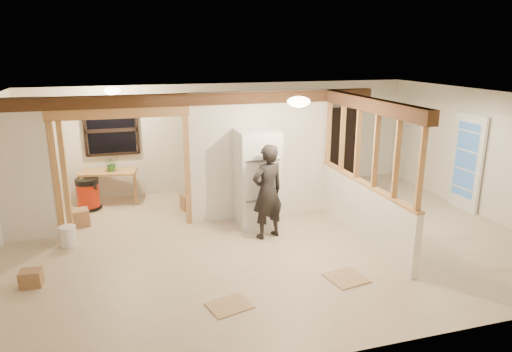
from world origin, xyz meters
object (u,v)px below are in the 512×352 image
object	(u,v)px
refrigerator	(257,178)
bookshelf	(335,146)
work_table	(110,187)
shop_vac	(88,194)
woman	(268,192)

from	to	relation	value
refrigerator	bookshelf	xyz separation A→B (m)	(2.71, 2.25, 0.01)
work_table	refrigerator	bearing A→B (deg)	-26.01
refrigerator	shop_vac	bearing A→B (deg)	150.53
refrigerator	woman	xyz separation A→B (m)	(-0.01, -0.67, -0.06)
refrigerator	work_table	bearing A→B (deg)	142.98
bookshelf	woman	bearing A→B (deg)	-132.95
refrigerator	woman	bearing A→B (deg)	-90.68
work_table	bookshelf	world-z (taller)	bookshelf
work_table	bookshelf	xyz separation A→B (m)	(5.44, 0.19, 0.56)
refrigerator	work_table	size ratio (longest dim) A/B	1.57
work_table	shop_vac	bearing A→B (deg)	-137.11
refrigerator	woman	size ratio (longest dim) A/B	1.08
shop_vac	bookshelf	world-z (taller)	bookshelf
woman	work_table	world-z (taller)	woman
work_table	shop_vac	world-z (taller)	work_table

